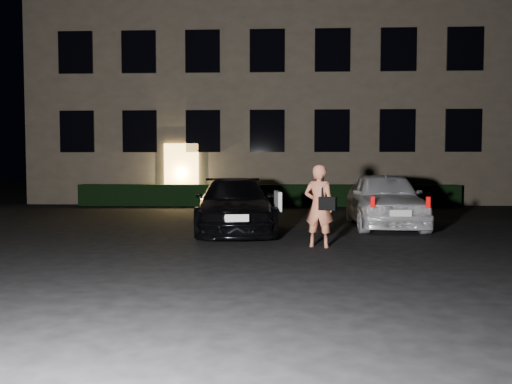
{
  "coord_description": "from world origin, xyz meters",
  "views": [
    {
      "loc": [
        0.39,
        -9.27,
        1.59
      ],
      "look_at": [
        -0.08,
        2.0,
        1.0
      ],
      "focal_mm": 35.0,
      "sensor_mm": 36.0,
      "label": 1
    }
  ],
  "objects": [
    {
      "name": "hatch",
      "position": [
        3.2,
        3.88,
        0.72
      ],
      "size": [
        1.86,
        4.31,
        1.45
      ],
      "rotation": [
        0.0,
        0.0,
        -0.04
      ],
      "color": "silver",
      "rests_on": "ground"
    },
    {
      "name": "building",
      "position": [
        -0.0,
        14.99,
        6.0
      ],
      "size": [
        20.0,
        8.11,
        12.0
      ],
      "color": "brown",
      "rests_on": "ground"
    },
    {
      "name": "hedge",
      "position": [
        0.0,
        10.5,
        0.42
      ],
      "size": [
        15.0,
        0.7,
        0.85
      ],
      "primitive_type": "cube",
      "color": "black",
      "rests_on": "ground"
    },
    {
      "name": "ground",
      "position": [
        0.0,
        0.0,
        0.0
      ],
      "size": [
        80.0,
        80.0,
        0.0
      ],
      "primitive_type": "plane",
      "color": "black",
      "rests_on": "ground"
    },
    {
      "name": "sedan",
      "position": [
        -0.63,
        2.78,
        0.65
      ],
      "size": [
        2.28,
        4.64,
        1.29
      ],
      "rotation": [
        0.0,
        0.0,
        0.11
      ],
      "color": "black",
      "rests_on": "ground"
    },
    {
      "name": "man",
      "position": [
        1.22,
        0.48,
        0.81
      ],
      "size": [
        0.69,
        0.58,
        1.62
      ],
      "rotation": [
        0.0,
        0.0,
        2.8
      ],
      "color": "#D97554",
      "rests_on": "ground"
    }
  ]
}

